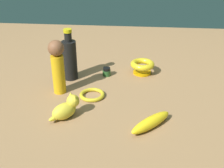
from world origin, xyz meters
The scene contains 8 objects.
ground centered at (0.00, 0.00, 0.00)m, with size 2.00×2.00×0.00m, color #936D47.
nail_polish_jar centered at (-0.04, 0.18, 0.02)m, with size 0.04×0.04×0.04m.
bangle centered at (-0.08, -0.03, 0.01)m, with size 0.10×0.10×0.02m, color gold.
cat_figurine centered at (-0.15, -0.18, 0.04)m, with size 0.11×0.11×0.09m.
bottle_tall centered at (-0.20, 0.13, 0.10)m, with size 0.06×0.06×0.24m.
banana centered at (0.15, -0.22, 0.02)m, with size 0.18×0.04×0.04m, color yellow.
person_figure_adult centered at (-0.22, 0.00, 0.13)m, with size 0.06×0.06×0.23m.
bowl centered at (0.13, 0.21, 0.04)m, with size 0.11×0.11×0.06m.
Camera 1 is at (0.09, -1.01, 0.59)m, focal length 44.69 mm.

